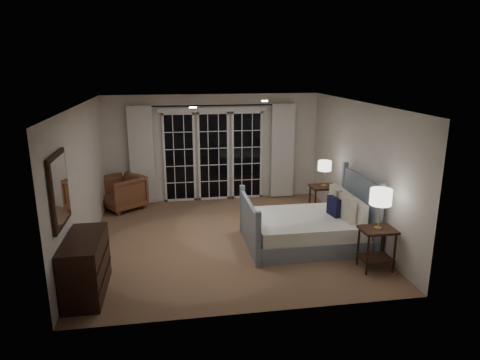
{
  "coord_description": "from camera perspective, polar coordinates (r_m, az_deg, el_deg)",
  "views": [
    {
      "loc": [
        -0.96,
        -7.38,
        3.18
      ],
      "look_at": [
        0.28,
        0.3,
        1.05
      ],
      "focal_mm": 32.0,
      "sensor_mm": 36.0,
      "label": 1
    }
  ],
  "objects": [
    {
      "name": "wall_back",
      "position": [
        10.11,
        -3.58,
        4.29
      ],
      "size": [
        5.0,
        0.02,
        2.5
      ],
      "primitive_type": "cube",
      "color": "beige",
      "rests_on": "floor"
    },
    {
      "name": "dresser",
      "position": [
        6.51,
        -19.85,
        -10.72
      ],
      "size": [
        0.51,
        1.19,
        0.84
      ],
      "color": "black",
      "rests_on": "floor"
    },
    {
      "name": "curtain_right",
      "position": [
        10.3,
        5.68,
        3.88
      ],
      "size": [
        0.55,
        0.1,
        2.25
      ],
      "primitive_type": "cube",
      "color": "silver",
      "rests_on": "curtain_rod"
    },
    {
      "name": "downlight_b",
      "position": [
        7.02,
        -6.29,
        9.59
      ],
      "size": [
        0.12,
        0.12,
        0.01
      ],
      "primitive_type": "cylinder",
      "color": "white",
      "rests_on": "ceiling"
    },
    {
      "name": "ceiling",
      "position": [
        7.47,
        -1.79,
        10.09
      ],
      "size": [
        5.0,
        5.0,
        0.0
      ],
      "primitive_type": "plane",
      "rotation": [
        3.14,
        0.0,
        0.0
      ],
      "color": "silver",
      "rests_on": "wall_back"
    },
    {
      "name": "downlight_a",
      "position": [
        8.2,
        3.3,
        10.47
      ],
      "size": [
        0.12,
        0.12,
        0.01
      ],
      "primitive_type": "cylinder",
      "color": "white",
      "rests_on": "ceiling"
    },
    {
      "name": "nightstand_left",
      "position": [
        7.13,
        17.77,
        -7.93
      ],
      "size": [
        0.53,
        0.42,
        0.69
      ],
      "color": "black",
      "rests_on": "floor"
    },
    {
      "name": "lamp_left",
      "position": [
        6.87,
        18.27,
        -2.2
      ],
      "size": [
        0.33,
        0.33,
        0.64
      ],
      "color": "tan",
      "rests_on": "nightstand_left"
    },
    {
      "name": "wall_front",
      "position": [
        5.33,
        1.84,
        -5.9
      ],
      "size": [
        5.0,
        0.02,
        2.5
      ],
      "primitive_type": "cube",
      "color": "beige",
      "rests_on": "floor"
    },
    {
      "name": "lamp_right",
      "position": [
        8.98,
        11.22,
        1.82
      ],
      "size": [
        0.27,
        0.27,
        0.53
      ],
      "color": "tan",
      "rests_on": "nightstand_right"
    },
    {
      "name": "nightstand_right",
      "position": [
        9.16,
        11.0,
        -2.2
      ],
      "size": [
        0.54,
        0.44,
        0.71
      ],
      "color": "black",
      "rests_on": "floor"
    },
    {
      "name": "wall_left",
      "position": [
        7.78,
        -20.29,
        -0.01
      ],
      "size": [
        0.02,
        5.0,
        2.5
      ],
      "primitive_type": "cube",
      "color": "beige",
      "rests_on": "floor"
    },
    {
      "name": "bed",
      "position": [
        7.87,
        9.14,
        -6.23
      ],
      "size": [
        2.11,
        1.5,
        1.22
      ],
      "color": "gray",
      "rests_on": "floor"
    },
    {
      "name": "mirror",
      "position": [
        6.17,
        -22.95,
        -1.24
      ],
      "size": [
        0.05,
        0.85,
        1.0
      ],
      "color": "black",
      "rests_on": "wall_left"
    },
    {
      "name": "wall_right",
      "position": [
        8.37,
        15.5,
        1.43
      ],
      "size": [
        0.02,
        5.0,
        2.5
      ],
      "primitive_type": "cube",
      "color": "beige",
      "rests_on": "floor"
    },
    {
      "name": "curtain_rod",
      "position": [
        9.87,
        -3.62,
        9.89
      ],
      "size": [
        3.5,
        0.03,
        0.03
      ],
      "primitive_type": "cylinder",
      "rotation": [
        0.0,
        1.57,
        0.0
      ],
      "color": "black",
      "rests_on": "wall_back"
    },
    {
      "name": "french_doors",
      "position": [
        10.1,
        -3.54,
        3.35
      ],
      "size": [
        2.5,
        0.04,
        2.2
      ],
      "color": "black",
      "rests_on": "wall_back"
    },
    {
      "name": "armchair",
      "position": [
        9.93,
        -15.4,
        -1.59
      ],
      "size": [
        1.17,
        1.16,
        0.77
      ],
      "primitive_type": "imported",
      "rotation": [
        0.0,
        0.0,
        -0.95
      ],
      "color": "brown",
      "rests_on": "floor"
    },
    {
      "name": "floor",
      "position": [
        8.09,
        -1.64,
        -7.83
      ],
      "size": [
        5.0,
        5.0,
        0.0
      ],
      "primitive_type": "plane",
      "color": "#8F654D",
      "rests_on": "ground"
    },
    {
      "name": "curtain_left",
      "position": [
        9.99,
        -12.98,
        3.2
      ],
      "size": [
        0.55,
        0.1,
        2.25
      ],
      "primitive_type": "cube",
      "color": "silver",
      "rests_on": "curtain_rod"
    }
  ]
}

